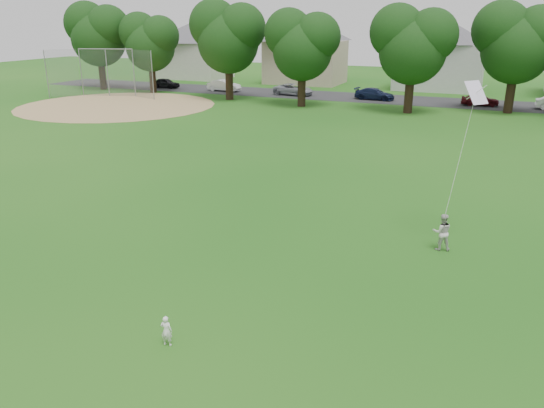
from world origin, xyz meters
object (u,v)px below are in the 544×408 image
at_px(toddler, 166,331).
at_px(baseball_backstop, 105,73).
at_px(older_boy, 442,232).
at_px(kite, 459,160).

distance_m(toddler, baseball_backstop, 46.62).
relative_size(toddler, older_boy, 0.61).
relative_size(toddler, baseball_backstop, 0.08).
relative_size(toddler, kite, 0.17).
bearing_deg(toddler, older_boy, -130.67).
bearing_deg(baseball_backstop, toddler, -48.99).
height_order(toddler, older_boy, older_boy).
distance_m(toddler, older_boy, 10.23).
xyz_separation_m(kite, baseball_backstop, (-36.38, 26.12, -0.78)).
xyz_separation_m(older_boy, kite, (0.26, 0.45, 2.49)).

